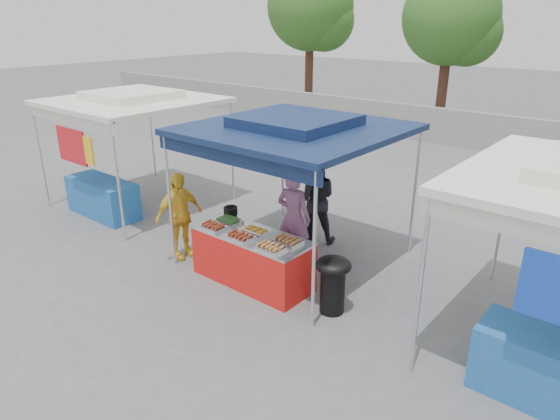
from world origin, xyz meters
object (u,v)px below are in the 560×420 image
Objects in this scene: vendor_woman at (294,218)px; helper_man at (315,199)px; wok_burner at (333,280)px; vendor_table at (252,258)px; cooking_pot at (231,211)px; customer_person at (179,216)px.

vendor_woman reaches higher than helper_man.
helper_man is at bearing -83.22° from vendor_woman.
vendor_table is at bearing -159.51° from wok_burner.
wok_burner is 0.51× the size of vendor_woman.
helper_man is at bearing 66.80° from cooking_pot.
vendor_table is 1.66m from customer_person.
helper_man is 2.53m from customer_person.
vendor_woman is at bearing 31.14° from cooking_pot.
cooking_pot reaches higher than wok_burner.
helper_man is at bearing 149.17° from wok_burner.
vendor_table is 1.04m from vendor_woman.
vendor_table is at bearing 75.43° from vendor_woman.
helper_man is (-0.27, 0.99, -0.00)m from vendor_woman.
vendor_woman is at bearing 70.64° from helper_man.
cooking_pot is 1.70m from helper_man.
vendor_table is 1.17× the size of helper_man.
cooking_pot is at bearing -49.45° from customer_person.
cooking_pot is 0.28× the size of wok_burner.
vendor_table is 2.27× the size of wok_burner.
vendor_woman is (0.94, 0.57, -0.06)m from cooking_pot.
helper_man reaches higher than cooking_pot.
vendor_woman is 2.03m from customer_person.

